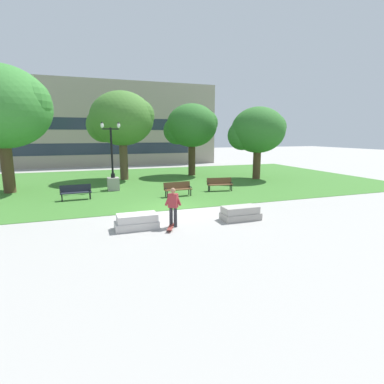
{
  "coord_description": "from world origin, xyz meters",
  "views": [
    {
      "loc": [
        -4.12,
        -14.77,
        3.93
      ],
      "look_at": [
        0.6,
        -1.4,
        1.2
      ],
      "focal_mm": 28.0,
      "sensor_mm": 36.0,
      "label": 1
    }
  ],
  "objects_px": {
    "person_skateboarder": "(173,205)",
    "park_bench_far_left": "(220,183)",
    "concrete_block_center": "(137,222)",
    "lamp_post_center": "(113,177)",
    "park_bench_near_right": "(76,191)",
    "skateboard": "(170,227)",
    "park_bench_near_left": "(178,188)",
    "concrete_block_left": "(240,213)"
  },
  "relations": [
    {
      "from": "person_skateboarder",
      "to": "park_bench_far_left",
      "type": "xyz_separation_m",
      "value": [
        5.41,
        7.0,
        -0.43
      ]
    },
    {
      "from": "concrete_block_center",
      "to": "lamp_post_center",
      "type": "xyz_separation_m",
      "value": [
        -0.14,
        9.45,
        0.69
      ]
    },
    {
      "from": "concrete_block_center",
      "to": "person_skateboarder",
      "type": "xyz_separation_m",
      "value": [
        1.53,
        -0.25,
        0.66
      ]
    },
    {
      "from": "park_bench_near_right",
      "to": "lamp_post_center",
      "type": "xyz_separation_m",
      "value": [
        2.44,
        2.49,
        0.46
      ]
    },
    {
      "from": "person_skateboarder",
      "to": "park_bench_near_right",
      "type": "bearing_deg",
      "value": 119.65
    },
    {
      "from": "concrete_block_center",
      "to": "skateboard",
      "type": "bearing_deg",
      "value": -23.78
    },
    {
      "from": "park_bench_near_left",
      "to": "park_bench_near_right",
      "type": "xyz_separation_m",
      "value": [
        -6.17,
        1.04,
        0.0
      ]
    },
    {
      "from": "concrete_block_left",
      "to": "skateboard",
      "type": "height_order",
      "value": "concrete_block_left"
    },
    {
      "from": "park_bench_far_left",
      "to": "lamp_post_center",
      "type": "distance_m",
      "value": 7.59
    },
    {
      "from": "skateboard",
      "to": "lamp_post_center",
      "type": "distance_m",
      "value": 10.17
    },
    {
      "from": "concrete_block_center",
      "to": "skateboard",
      "type": "xyz_separation_m",
      "value": [
        1.31,
        -0.58,
        -0.22
      ]
    },
    {
      "from": "skateboard",
      "to": "park_bench_far_left",
      "type": "xyz_separation_m",
      "value": [
        5.63,
        7.33,
        0.45
      ]
    },
    {
      "from": "park_bench_far_left",
      "to": "lamp_post_center",
      "type": "height_order",
      "value": "lamp_post_center"
    },
    {
      "from": "park_bench_near_right",
      "to": "park_bench_near_left",
      "type": "bearing_deg",
      "value": -9.53
    },
    {
      "from": "concrete_block_left",
      "to": "park_bench_far_left",
      "type": "xyz_separation_m",
      "value": [
        2.14,
        6.99,
        0.23
      ]
    },
    {
      "from": "concrete_block_center",
      "to": "concrete_block_left",
      "type": "xyz_separation_m",
      "value": [
        4.79,
        -0.24,
        0.0
      ]
    },
    {
      "from": "person_skateboarder",
      "to": "park_bench_near_left",
      "type": "bearing_deg",
      "value": 71.54
    },
    {
      "from": "concrete_block_left",
      "to": "park_bench_near_left",
      "type": "relative_size",
      "value": 0.98
    },
    {
      "from": "concrete_block_left",
      "to": "lamp_post_center",
      "type": "bearing_deg",
      "value": 117.01
    },
    {
      "from": "person_skateboarder",
      "to": "park_bench_near_left",
      "type": "relative_size",
      "value": 0.93
    },
    {
      "from": "concrete_block_left",
      "to": "park_bench_near_right",
      "type": "distance_m",
      "value": 10.3
    },
    {
      "from": "concrete_block_center",
      "to": "park_bench_far_left",
      "type": "xyz_separation_m",
      "value": [
        6.94,
        6.75,
        0.23
      ]
    },
    {
      "from": "skateboard",
      "to": "park_bench_near_left",
      "type": "bearing_deg",
      "value": 70.68
    },
    {
      "from": "concrete_block_left",
      "to": "person_skateboarder",
      "type": "relative_size",
      "value": 1.05
    },
    {
      "from": "skateboard",
      "to": "park_bench_far_left",
      "type": "height_order",
      "value": "park_bench_far_left"
    },
    {
      "from": "skateboard",
      "to": "park_bench_near_left",
      "type": "relative_size",
      "value": 0.55
    },
    {
      "from": "concrete_block_center",
      "to": "concrete_block_left",
      "type": "height_order",
      "value": "same"
    },
    {
      "from": "concrete_block_center",
      "to": "park_bench_near_left",
      "type": "xyz_separation_m",
      "value": [
        3.59,
        5.92,
        0.23
      ]
    },
    {
      "from": "concrete_block_center",
      "to": "park_bench_near_right",
      "type": "height_order",
      "value": "park_bench_near_right"
    },
    {
      "from": "park_bench_far_left",
      "to": "person_skateboarder",
      "type": "bearing_deg",
      "value": -127.68
    },
    {
      "from": "person_skateboarder",
      "to": "skateboard",
      "type": "distance_m",
      "value": 0.96
    },
    {
      "from": "concrete_block_center",
      "to": "skateboard",
      "type": "height_order",
      "value": "concrete_block_center"
    },
    {
      "from": "person_skateboarder",
      "to": "park_bench_near_right",
      "type": "relative_size",
      "value": 0.93
    },
    {
      "from": "park_bench_near_left",
      "to": "park_bench_near_right",
      "type": "distance_m",
      "value": 6.25
    },
    {
      "from": "concrete_block_center",
      "to": "park_bench_far_left",
      "type": "bearing_deg",
      "value": 44.22
    },
    {
      "from": "lamp_post_center",
      "to": "concrete_block_center",
      "type": "bearing_deg",
      "value": -89.14
    },
    {
      "from": "concrete_block_center",
      "to": "park_bench_near_left",
      "type": "distance_m",
      "value": 6.93
    },
    {
      "from": "skateboard",
      "to": "park_bench_near_right",
      "type": "height_order",
      "value": "park_bench_near_right"
    },
    {
      "from": "park_bench_near_right",
      "to": "skateboard",
      "type": "bearing_deg",
      "value": -62.72
    },
    {
      "from": "park_bench_near_left",
      "to": "park_bench_far_left",
      "type": "distance_m",
      "value": 3.45
    },
    {
      "from": "concrete_block_left",
      "to": "person_skateboarder",
      "type": "bearing_deg",
      "value": -179.75
    },
    {
      "from": "concrete_block_left",
      "to": "lamp_post_center",
      "type": "height_order",
      "value": "lamp_post_center"
    }
  ]
}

